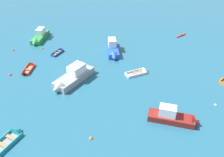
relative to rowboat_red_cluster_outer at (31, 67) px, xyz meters
name	(u,v)px	position (x,y,z in m)	size (l,w,h in m)	color
rowboat_red_cluster_outer	(31,67)	(0.00, 0.00, 0.00)	(1.30, 3.37, 0.96)	#99754C
rowboat_deep_blue_far_right	(61,51)	(3.49, 4.97, -0.02)	(1.99, 2.81, 0.83)	#99754C
motor_launch_grey_back_row_right	(72,78)	(6.68, -3.78, 0.53)	(5.59, 6.90, 2.52)	gray
motor_launch_green_near_camera	(40,37)	(-1.04, 9.57, 0.45)	(2.30, 6.11, 2.11)	#288C3D
rowboat_turquoise_midfield_right	(13,136)	(2.10, -13.44, 0.03)	(3.07, 4.26, 1.31)	gray
motor_launch_blue_outer_right	(113,49)	(12.27, 4.73, 0.49)	(2.21, 6.40, 2.22)	blue
rowboat_white_far_back	(143,72)	(16.49, -1.38, 0.00)	(3.64, 2.44, 1.09)	gray
motor_launch_maroon_center	(175,117)	(18.91, -11.19, 0.45)	(5.73, 2.82, 2.14)	maroon
kayak_red_back_row_left	(182,35)	(25.23, 11.40, -0.03)	(2.47, 2.09, 0.27)	red
mooring_buoy_between_boats_left	(91,138)	(10.02, -13.60, -0.16)	(0.39, 0.39, 0.39)	orange
mooring_buoy_midfield	(11,75)	(-2.31, -2.01, -0.16)	(0.43, 0.43, 0.43)	red
mooring_buoy_trailing	(216,105)	(24.51, -8.48, -0.16)	(0.29, 0.29, 0.29)	silver
mooring_buoy_central	(14,50)	(-4.50, 5.45, -0.16)	(0.36, 0.36, 0.36)	red
mooring_buoy_outer_edge	(43,49)	(0.27, 6.05, -0.16)	(0.34, 0.34, 0.34)	red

